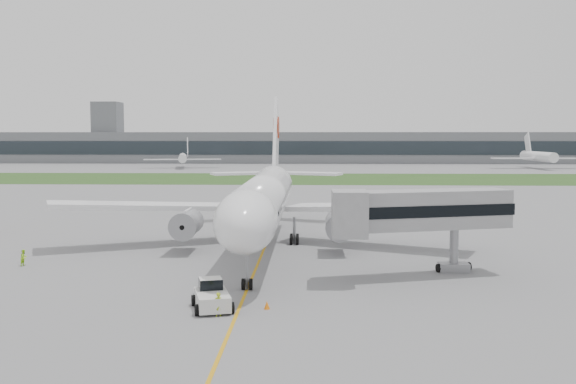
{
  "coord_description": "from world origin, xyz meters",
  "views": [
    {
      "loc": [
        5.12,
        -65.31,
        12.27
      ],
      "look_at": [
        2.67,
        2.0,
        6.38
      ],
      "focal_mm": 40.0,
      "sensor_mm": 36.0,
      "label": 1
    }
  ],
  "objects_px": {
    "ground_crew_near": "(218,304)",
    "jet_bridge": "(414,211)",
    "airliner": "(265,196)",
    "pushback_tug": "(212,296)"
  },
  "relations": [
    {
      "from": "ground_crew_near",
      "to": "jet_bridge",
      "type": "bearing_deg",
      "value": -169.62
    },
    {
      "from": "airliner",
      "to": "jet_bridge",
      "type": "relative_size",
      "value": 3.32
    },
    {
      "from": "jet_bridge",
      "to": "pushback_tug",
      "type": "bearing_deg",
      "value": -160.97
    },
    {
      "from": "airliner",
      "to": "pushback_tug",
      "type": "height_order",
      "value": "airliner"
    },
    {
      "from": "pushback_tug",
      "to": "jet_bridge",
      "type": "distance_m",
      "value": 20.18
    },
    {
      "from": "airliner",
      "to": "ground_crew_near",
      "type": "height_order",
      "value": "airliner"
    },
    {
      "from": "airliner",
      "to": "jet_bridge",
      "type": "height_order",
      "value": "airliner"
    },
    {
      "from": "airliner",
      "to": "pushback_tug",
      "type": "xyz_separation_m",
      "value": [
        -1.95,
        -25.56,
        -4.73
      ]
    },
    {
      "from": "pushback_tug",
      "to": "ground_crew_near",
      "type": "height_order",
      "value": "pushback_tug"
    },
    {
      "from": "pushback_tug",
      "to": "ground_crew_near",
      "type": "relative_size",
      "value": 2.65
    }
  ]
}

